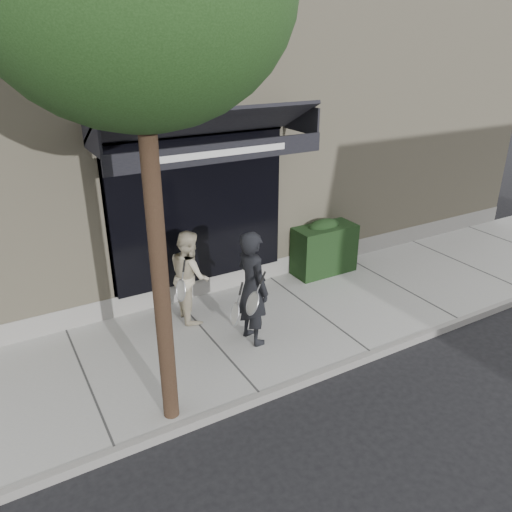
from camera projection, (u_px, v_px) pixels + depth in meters
ground at (313, 315)px, 9.01m from camera, size 80.00×80.00×0.00m
sidewalk at (313, 312)px, 8.98m from camera, size 20.00×3.00×0.12m
curb at (372, 355)px, 7.75m from camera, size 20.00×0.10×0.14m
building_facade at (196, 123)px, 11.84m from camera, size 14.30×8.04×5.64m
hedge at (323, 247)px, 10.24m from camera, size 1.30×0.70×1.14m
pedestrian_front at (252, 288)px, 7.70m from camera, size 0.82×0.86×1.86m
pedestrian_back at (190, 275)px, 8.42m from camera, size 0.76×0.95×1.60m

